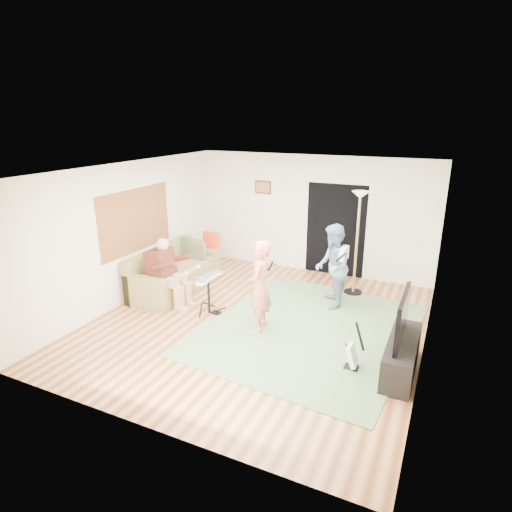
# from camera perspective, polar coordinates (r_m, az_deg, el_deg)

# --- Properties ---
(floor) EXTENTS (6.00, 6.00, 0.00)m
(floor) POSITION_cam_1_polar(r_m,az_deg,el_deg) (7.72, 0.24, -8.87)
(floor) COLOR brown
(floor) RESTS_ON ground
(walls) EXTENTS (5.50, 6.00, 2.70)m
(walls) POSITION_cam_1_polar(r_m,az_deg,el_deg) (7.20, 0.26, 0.73)
(walls) COLOR silver
(walls) RESTS_ON floor
(ceiling) EXTENTS (6.00, 6.00, 0.00)m
(ceiling) POSITION_cam_1_polar(r_m,az_deg,el_deg) (6.92, 0.28, 11.45)
(ceiling) COLOR white
(ceiling) RESTS_ON walls
(window_blinds) EXTENTS (0.00, 2.05, 2.05)m
(window_blinds) POSITION_cam_1_polar(r_m,az_deg,el_deg) (8.77, -15.72, 4.59)
(window_blinds) COLOR #985A2F
(window_blinds) RESTS_ON walls
(doorway) EXTENTS (2.10, 0.00, 2.10)m
(doorway) POSITION_cam_1_polar(r_m,az_deg,el_deg) (9.83, 10.55, 3.39)
(doorway) COLOR black
(doorway) RESTS_ON walls
(picture_frame) EXTENTS (0.42, 0.03, 0.32)m
(picture_frame) POSITION_cam_1_polar(r_m,az_deg,el_deg) (10.24, 0.94, 9.15)
(picture_frame) COLOR #3F2314
(picture_frame) RESTS_ON walls
(area_rug) EXTENTS (3.63, 4.20, 0.02)m
(area_rug) POSITION_cam_1_polar(r_m,az_deg,el_deg) (7.56, 7.10, -9.57)
(area_rug) COLOR #547547
(area_rug) RESTS_ON floor
(sofa) EXTENTS (0.91, 2.22, 0.90)m
(sofa) POSITION_cam_1_polar(r_m,az_deg,el_deg) (9.20, -11.15, -2.61)
(sofa) COLOR olive
(sofa) RESTS_ON floor
(drummer) EXTENTS (0.86, 0.48, 1.33)m
(drummer) POSITION_cam_1_polar(r_m,az_deg,el_deg) (8.39, -11.48, -3.09)
(drummer) COLOR #582118
(drummer) RESTS_ON sofa
(drum_kit) EXTENTS (0.41, 0.73, 0.75)m
(drum_kit) POSITION_cam_1_polar(r_m,az_deg,el_deg) (8.00, -6.31, -5.37)
(drum_kit) COLOR black
(drum_kit) RESTS_ON floor
(singer) EXTENTS (0.49, 0.65, 1.60)m
(singer) POSITION_cam_1_polar(r_m,az_deg,el_deg) (7.15, 0.45, -4.10)
(singer) COLOR #E16E61
(singer) RESTS_ON floor
(microphone) EXTENTS (0.06, 0.06, 0.24)m
(microphone) POSITION_cam_1_polar(r_m,az_deg,el_deg) (6.94, 1.96, -1.35)
(microphone) COLOR black
(microphone) RESTS_ON singer
(guitarist) EXTENTS (0.85, 0.95, 1.62)m
(guitarist) POSITION_cam_1_polar(r_m,az_deg,el_deg) (8.17, 10.16, -1.41)
(guitarist) COLOR #6F84A3
(guitarist) RESTS_ON floor
(guitar_held) EXTENTS (0.15, 0.61, 0.26)m
(guitar_held) POSITION_cam_1_polar(r_m,az_deg,el_deg) (8.03, 11.65, 0.35)
(guitar_held) COLOR white
(guitar_held) RESTS_ON guitarist
(guitar_spare) EXTENTS (0.27, 0.24, 0.76)m
(guitar_spare) POSITION_cam_1_polar(r_m,az_deg,el_deg) (6.49, 12.78, -12.82)
(guitar_spare) COLOR black
(guitar_spare) RESTS_ON floor
(torchiere_lamp) EXTENTS (0.38, 0.38, 2.12)m
(torchiere_lamp) POSITION_cam_1_polar(r_m,az_deg,el_deg) (8.71, 13.46, 4.05)
(torchiere_lamp) COLOR black
(torchiere_lamp) RESTS_ON floor
(dining_chair) EXTENTS (0.46, 0.48, 1.00)m
(dining_chair) POSITION_cam_1_polar(r_m,az_deg,el_deg) (9.82, -6.44, -0.65)
(dining_chair) COLOR #CFB287
(dining_chair) RESTS_ON floor
(tv_cabinet) EXTENTS (0.40, 1.40, 0.50)m
(tv_cabinet) POSITION_cam_1_polar(r_m,az_deg,el_deg) (6.61, 18.83, -12.50)
(tv_cabinet) COLOR black
(tv_cabinet) RESTS_ON floor
(television) EXTENTS (0.06, 1.07, 0.69)m
(television) POSITION_cam_1_polar(r_m,az_deg,el_deg) (6.33, 18.93, -7.74)
(television) COLOR black
(television) RESTS_ON tv_cabinet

